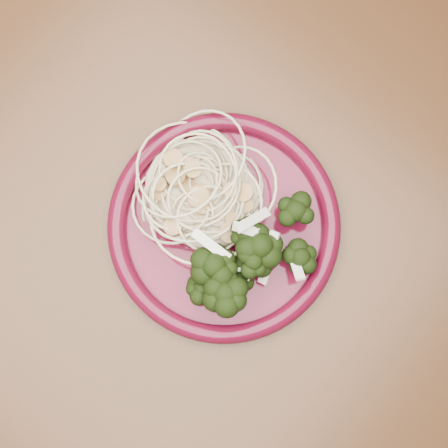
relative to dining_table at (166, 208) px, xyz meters
name	(u,v)px	position (x,y,z in m)	size (l,w,h in m)	color
dining_table	(166,208)	(0.00, 0.00, 0.00)	(1.20, 0.80, 0.75)	#472814
dinner_plate	(224,226)	(0.08, 0.02, 0.11)	(0.30, 0.30, 0.02)	#4F0A1D
spaghetti_pile	(202,192)	(0.04, 0.03, 0.12)	(0.13, 0.11, 0.03)	beige
scallop_cluster	(201,186)	(0.04, 0.03, 0.15)	(0.10, 0.10, 0.03)	#A98346
broccoli_pile	(252,263)	(0.13, 0.00, 0.13)	(0.08, 0.14, 0.05)	black
onion_garnish	(254,260)	(0.13, 0.00, 0.16)	(0.06, 0.09, 0.05)	beige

